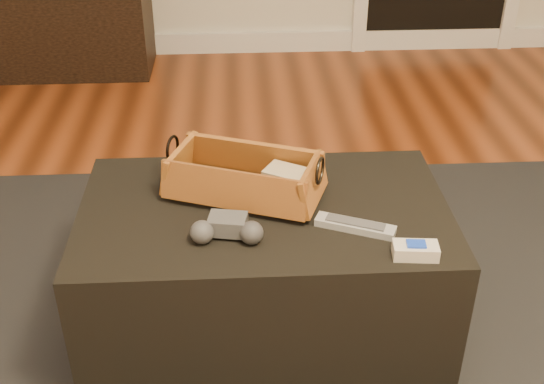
{
  "coord_description": "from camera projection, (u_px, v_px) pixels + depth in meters",
  "views": [
    {
      "loc": [
        0.11,
        -1.22,
        1.43
      ],
      "look_at": [
        0.2,
        0.31,
        0.49
      ],
      "focal_mm": 45.0,
      "sensor_mm": 36.0,
      "label": 1
    }
  ],
  "objects": [
    {
      "name": "game_controller",
      "position": [
        227.0,
        229.0,
        1.7
      ],
      "size": [
        0.19,
        0.11,
        0.06
      ],
      "color": "#414245",
      "rests_on": "ottoman"
    },
    {
      "name": "ottoman",
      "position": [
        265.0,
        269.0,
        1.95
      ],
      "size": [
        1.0,
        0.6,
        0.42
      ],
      "primitive_type": "cube",
      "color": "black",
      "rests_on": "area_rug"
    },
    {
      "name": "wicker_basket",
      "position": [
        245.0,
        179.0,
        1.87
      ],
      "size": [
        0.47,
        0.35,
        0.15
      ],
      "color": "#9B5C23",
      "rests_on": "ottoman"
    },
    {
      "name": "tv_remote",
      "position": [
        235.0,
        188.0,
        1.88
      ],
      "size": [
        0.23,
        0.1,
        0.02
      ],
      "primitive_type": "cube",
      "rotation": [
        0.0,
        0.0,
        -0.25
      ],
      "color": "black",
      "rests_on": "wicker_basket"
    },
    {
      "name": "silver_remote",
      "position": [
        355.0,
        226.0,
        1.74
      ],
      "size": [
        0.21,
        0.12,
        0.02
      ],
      "color": "#A9ABB1",
      "rests_on": "ottoman"
    },
    {
      "name": "cream_gadget",
      "position": [
        415.0,
        250.0,
        1.64
      ],
      "size": [
        0.11,
        0.07,
        0.04
      ],
      "color": "beige",
      "rests_on": "ottoman"
    },
    {
      "name": "cloth_bundle",
      "position": [
        287.0,
        180.0,
        1.87
      ],
      "size": [
        0.14,
        0.13,
        0.06
      ],
      "primitive_type": "cube",
      "rotation": [
        0.0,
        0.0,
        -0.53
      ],
      "color": "#CAB78C",
      "rests_on": "wicker_basket"
    },
    {
      "name": "media_cabinet",
      "position": [
        7.0,
        18.0,
        3.71
      ],
      "size": [
        1.53,
        0.45,
        0.6
      ],
      "primitive_type": "cube",
      "color": "black",
      "rests_on": "floor"
    },
    {
      "name": "area_rug",
      "position": [
        266.0,
        337.0,
        2.02
      ],
      "size": [
        2.6,
        2.0,
        0.01
      ],
      "primitive_type": "cube",
      "color": "black",
      "rests_on": "floor"
    },
    {
      "name": "baseboard",
      "position": [
        217.0,
        43.0,
        4.07
      ],
      "size": [
        5.0,
        0.04,
        0.12
      ],
      "primitive_type": "cube",
      "color": "white",
      "rests_on": "floor"
    }
  ]
}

